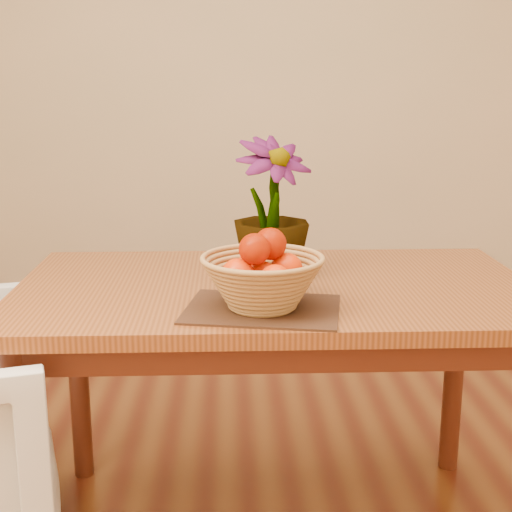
{
  "coord_description": "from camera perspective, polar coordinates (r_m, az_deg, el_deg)",
  "views": [
    {
      "loc": [
        -0.13,
        -1.57,
        1.28
      ],
      "look_at": [
        -0.06,
        0.13,
        0.87
      ],
      "focal_mm": 50.0,
      "sensor_mm": 36.0,
      "label": 1
    }
  ],
  "objects": [
    {
      "name": "wall_back",
      "position": [
        3.82,
        -0.36,
        14.65
      ],
      "size": [
        4.0,
        0.02,
        2.7
      ],
      "primitive_type": "cube",
      "color": "beige",
      "rests_on": "floor"
    },
    {
      "name": "table",
      "position": [
        1.97,
        1.54,
        -4.67
      ],
      "size": [
        1.4,
        0.8,
        0.75
      ],
      "color": "brown",
      "rests_on": "floor"
    },
    {
      "name": "placemat",
      "position": [
        1.72,
        0.51,
        -4.26
      ],
      "size": [
        0.41,
        0.33,
        0.01
      ],
      "primitive_type": "cube",
      "rotation": [
        0.0,
        0.0,
        -0.18
      ],
      "color": "#3E2016",
      "rests_on": "table"
    },
    {
      "name": "wicker_basket",
      "position": [
        1.7,
        0.52,
        -2.25
      ],
      "size": [
        0.3,
        0.3,
        0.12
      ],
      "color": "#B6854C",
      "rests_on": "placemat"
    },
    {
      "name": "orange_pile",
      "position": [
        1.68,
        0.54,
        -0.34
      ],
      "size": [
        0.2,
        0.19,
        0.14
      ],
      "rotation": [
        0.0,
        0.0,
        -0.19
      ],
      "color": "red",
      "rests_on": "wicker_basket"
    },
    {
      "name": "potted_plant",
      "position": [
        1.97,
        1.22,
        3.82
      ],
      "size": [
        0.3,
        0.3,
        0.39
      ],
      "primitive_type": "imported",
      "rotation": [
        0.0,
        0.0,
        0.52
      ],
      "color": "#134012",
      "rests_on": "table"
    }
  ]
}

